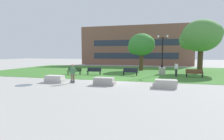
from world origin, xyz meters
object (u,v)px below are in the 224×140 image
object	(u,v)px
park_bench_near_right	(74,71)
person_bystander_near_lawn	(176,68)
concrete_block_left	(104,81)
park_bench_near_left	(130,71)
person_skateboarder	(73,72)
park_bench_far_left	(194,73)
park_bench_far_right	(94,71)
skateboard	(72,81)
lamp_post_center	(162,66)
concrete_block_center	(55,79)
concrete_block_right	(165,84)

from	to	relation	value
park_bench_near_right	person_bystander_near_lawn	bearing A→B (deg)	6.18
concrete_block_left	park_bench_near_left	bearing A→B (deg)	80.03
person_skateboarder	park_bench_far_left	distance (m)	13.38
person_skateboarder	park_bench_near_right	size ratio (longest dim) A/B	0.94
park_bench_near_left	person_bystander_near_lawn	bearing A→B (deg)	5.34
park_bench_near_right	park_bench_far_right	distance (m)	2.50
skateboard	park_bench_far_left	bearing A→B (deg)	29.20
park_bench_near_right	lamp_post_center	xyz separation A→B (m)	(10.77, 2.93, 0.51)
concrete_block_center	person_bystander_near_lawn	xyz separation A→B (m)	(11.42, 7.17, 0.68)
park_bench_near_right	concrete_block_left	bearing A→B (deg)	-46.36
skateboard	park_bench_near_right	distance (m)	6.09
park_bench_far_left	concrete_block_right	bearing A→B (deg)	-116.07
park_bench_far_left	park_bench_far_right	bearing A→B (deg)	-177.94
concrete_block_left	concrete_block_center	bearing A→B (deg)	177.30
park_bench_near_right	person_bystander_near_lawn	size ratio (longest dim) A/B	1.06
person_skateboarder	skateboard	world-z (taller)	person_skateboarder
concrete_block_right	park_bench_far_right	bearing A→B (deg)	141.41
person_skateboarder	lamp_post_center	distance (m)	11.89
concrete_block_left	skateboard	bearing A→B (deg)	170.63
skateboard	person_bystander_near_lawn	size ratio (longest dim) A/B	0.51
concrete_block_right	park_bench_far_left	size ratio (longest dim) A/B	1.01
park_bench_near_right	person_skateboarder	bearing A→B (deg)	-64.93
park_bench_far_left	person_bystander_near_lawn	bearing A→B (deg)	170.35
park_bench_near_left	park_bench_near_right	bearing A→B (deg)	-173.19
park_bench_far_left	person_bystander_near_lawn	xyz separation A→B (m)	(-1.90, 0.32, 0.45)
concrete_block_center	person_skateboarder	size ratio (longest dim) A/B	1.05
concrete_block_left	concrete_block_right	size ratio (longest dim) A/B	0.98
person_skateboarder	park_bench_near_left	xyz separation A→B (m)	(4.28, 6.65, -0.43)
concrete_block_right	skateboard	distance (m)	8.26
concrete_block_left	park_bench_far_right	size ratio (longest dim) A/B	0.98
park_bench_near_left	concrete_block_right	bearing A→B (deg)	-61.43
concrete_block_center	park_bench_near_left	size ratio (longest dim) A/B	0.98
concrete_block_center	park_bench_near_right	world-z (taller)	park_bench_near_right
person_skateboarder	park_bench_far_left	size ratio (longest dim) A/B	0.94
concrete_block_right	park_bench_far_right	distance (m)	10.66
park_bench_near_left	lamp_post_center	size ratio (longest dim) A/B	0.36
concrete_block_center	skateboard	xyz separation A→B (m)	(1.61, 0.31, -0.22)
concrete_block_left	lamp_post_center	bearing A→B (deg)	61.03
skateboard	park_bench_near_right	size ratio (longest dim) A/B	0.48
park_bench_far_right	park_bench_far_left	bearing A→B (deg)	2.06
park_bench_near_right	park_bench_far_left	xyz separation A→B (m)	(14.22, 1.01, 0.00)
concrete_block_left	park_bench_far_left	bearing A→B (deg)	40.03
concrete_block_center	park_bench_near_right	bearing A→B (deg)	98.78
concrete_block_left	park_bench_far_right	bearing A→B (deg)	116.80
concrete_block_center	person_bystander_near_lawn	world-z (taller)	person_bystander_near_lawn
concrete_block_left	park_bench_far_right	xyz separation A→B (m)	(-3.36, 6.66, 0.23)
park_bench_far_right	person_bystander_near_lawn	world-z (taller)	person_bystander_near_lawn
park_bench_far_right	park_bench_near_left	bearing A→B (deg)	3.13
concrete_block_right	park_bench_near_left	distance (m)	7.86
park_bench_near_left	lamp_post_center	world-z (taller)	lamp_post_center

